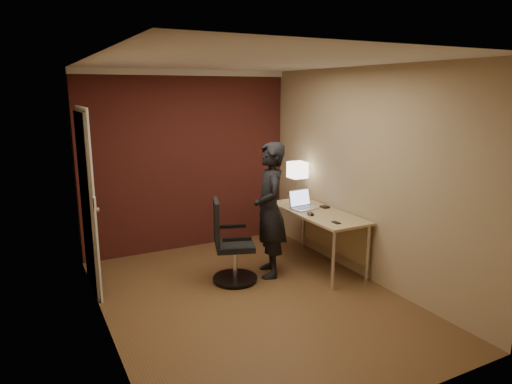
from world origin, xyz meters
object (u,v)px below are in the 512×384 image
at_px(desk_lamp, 297,170).
at_px(laptop, 302,203).
at_px(office_chair, 229,247).
at_px(desk, 322,220).
at_px(wallet, 325,207).
at_px(phone, 336,222).
at_px(person, 270,210).
at_px(mouse, 310,214).

relative_size(desk_lamp, laptop, 1.52).
bearing_deg(laptop, office_chair, -171.16).
bearing_deg(desk, wallet, 41.02).
relative_size(desk, phone, 13.04).
distance_m(laptop, wallet, 0.30).
bearing_deg(person, phone, 63.54).
xyz_separation_m(desk, laptop, (-0.14, 0.23, 0.19)).
xyz_separation_m(wallet, person, (-0.86, -0.07, 0.08)).
xyz_separation_m(desk_lamp, phone, (-0.21, -1.17, -0.41)).
distance_m(mouse, wallet, 0.43).
xyz_separation_m(desk, office_chair, (-1.27, 0.06, -0.17)).
relative_size(mouse, person, 0.06).
xyz_separation_m(laptop, office_chair, (-1.12, -0.17, -0.36)).
bearing_deg(office_chair, mouse, -9.50).
distance_m(desk, person, 0.77).
xyz_separation_m(desk_lamp, wallet, (0.09, -0.54, -0.41)).
xyz_separation_m(laptop, wallet, (0.27, -0.13, -0.05)).
height_order(wallet, person, person).
distance_m(desk_lamp, office_chair, 1.60).
distance_m(desk, wallet, 0.21).
bearing_deg(desk_lamp, laptop, -113.47).
xyz_separation_m(desk_lamp, person, (-0.77, -0.61, -0.33)).
height_order(wallet, office_chair, office_chair).
distance_m(desk_lamp, wallet, 0.68).
relative_size(mouse, phone, 0.87).
bearing_deg(desk, office_chair, 177.39).
distance_m(desk_lamp, phone, 1.26).
relative_size(laptop, mouse, 3.53).
height_order(mouse, office_chair, office_chair).
bearing_deg(wallet, phone, -115.25).
height_order(desk, mouse, mouse).
bearing_deg(person, desk, 105.93).
height_order(desk_lamp, mouse, desk_lamp).
relative_size(phone, wallet, 1.05).
distance_m(laptop, phone, 0.76).
distance_m(desk_lamp, person, 1.04).
distance_m(desk_lamp, mouse, 0.90).
bearing_deg(wallet, laptop, 154.31).
distance_m(phone, wallet, 0.70).
distance_m(desk, desk_lamp, 0.84).
height_order(desk_lamp, laptop, desk_lamp).
relative_size(desk, mouse, 15.00).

